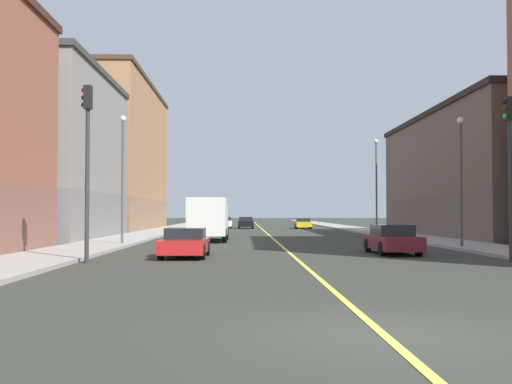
{
  "coord_description": "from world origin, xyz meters",
  "views": [
    {
      "loc": [
        -2.19,
        -9.52,
        1.9
      ],
      "look_at": [
        -0.94,
        48.13,
        3.85
      ],
      "focal_mm": 42.66,
      "sensor_mm": 36.0,
      "label": 1
    }
  ],
  "objects_px": {
    "car_red": "(185,243)",
    "car_yellow": "(303,223)",
    "car_black": "(246,223)",
    "street_lamp_right_near": "(123,166)",
    "traffic_light_right_near": "(87,149)",
    "car_white": "(224,223)",
    "building_left_mid": "(488,174)",
    "building_right_distant": "(106,157)",
    "street_lamp_left_near": "(461,167)",
    "car_teal": "(209,228)",
    "car_maroon": "(392,240)",
    "traffic_light_left_near": "(510,156)",
    "building_right_midblock": "(34,155)",
    "box_truck": "(209,218)",
    "street_lamp_left_far": "(376,177)"
  },
  "relations": [
    {
      "from": "car_red",
      "to": "car_yellow",
      "type": "distance_m",
      "value": 46.73
    },
    {
      "from": "car_black",
      "to": "street_lamp_right_near",
      "type": "bearing_deg",
      "value": -100.86
    },
    {
      "from": "traffic_light_right_near",
      "to": "car_white",
      "type": "height_order",
      "value": "traffic_light_right_near"
    },
    {
      "from": "building_left_mid",
      "to": "car_white",
      "type": "height_order",
      "value": "building_left_mid"
    },
    {
      "from": "building_right_distant",
      "to": "street_lamp_left_near",
      "type": "height_order",
      "value": "building_right_distant"
    },
    {
      "from": "car_teal",
      "to": "car_maroon",
      "type": "relative_size",
      "value": 1.02
    },
    {
      "from": "traffic_light_left_near",
      "to": "car_yellow",
      "type": "distance_m",
      "value": 48.75
    },
    {
      "from": "street_lamp_right_near",
      "to": "car_teal",
      "type": "bearing_deg",
      "value": 75.74
    },
    {
      "from": "building_right_midblock",
      "to": "car_maroon",
      "type": "height_order",
      "value": "building_right_midblock"
    },
    {
      "from": "traffic_light_left_near",
      "to": "street_lamp_right_near",
      "type": "xyz_separation_m",
      "value": [
        -17.12,
        11.79,
        0.48
      ]
    },
    {
      "from": "building_right_distant",
      "to": "box_truck",
      "type": "relative_size",
      "value": 3.66
    },
    {
      "from": "building_right_distant",
      "to": "traffic_light_left_near",
      "type": "height_order",
      "value": "building_right_distant"
    },
    {
      "from": "street_lamp_left_near",
      "to": "street_lamp_left_far",
      "type": "height_order",
      "value": "street_lamp_left_far"
    },
    {
      "from": "street_lamp_left_near",
      "to": "car_white",
      "type": "height_order",
      "value": "street_lamp_left_near"
    },
    {
      "from": "street_lamp_left_near",
      "to": "car_yellow",
      "type": "xyz_separation_m",
      "value": [
        -4.15,
        40.52,
        -3.63
      ]
    },
    {
      "from": "building_left_mid",
      "to": "box_truck",
      "type": "height_order",
      "value": "building_left_mid"
    },
    {
      "from": "street_lamp_left_near",
      "to": "car_black",
      "type": "bearing_deg",
      "value": 104.73
    },
    {
      "from": "street_lamp_right_near",
      "to": "street_lamp_left_far",
      "type": "distance_m",
      "value": 24.23
    },
    {
      "from": "building_right_distant",
      "to": "car_yellow",
      "type": "height_order",
      "value": "building_right_distant"
    },
    {
      "from": "street_lamp_right_near",
      "to": "street_lamp_left_far",
      "type": "height_order",
      "value": "street_lamp_left_far"
    },
    {
      "from": "traffic_light_left_near",
      "to": "car_maroon",
      "type": "distance_m",
      "value": 6.75
    },
    {
      "from": "car_red",
      "to": "car_maroon",
      "type": "height_order",
      "value": "car_maroon"
    },
    {
      "from": "building_left_mid",
      "to": "traffic_light_right_near",
      "type": "bearing_deg",
      "value": -136.08
    },
    {
      "from": "building_right_midblock",
      "to": "car_red",
      "type": "relative_size",
      "value": 4.18
    },
    {
      "from": "car_red",
      "to": "car_black",
      "type": "distance_m",
      "value": 46.81
    },
    {
      "from": "street_lamp_left_far",
      "to": "building_right_midblock",
      "type": "bearing_deg",
      "value": -164.3
    },
    {
      "from": "street_lamp_left_near",
      "to": "car_black",
      "type": "height_order",
      "value": "street_lamp_left_near"
    },
    {
      "from": "car_white",
      "to": "car_maroon",
      "type": "bearing_deg",
      "value": -78.99
    },
    {
      "from": "car_yellow",
      "to": "building_left_mid",
      "type": "bearing_deg",
      "value": -63.34
    },
    {
      "from": "building_left_mid",
      "to": "car_maroon",
      "type": "bearing_deg",
      "value": -122.5
    },
    {
      "from": "street_lamp_right_near",
      "to": "street_lamp_left_far",
      "type": "relative_size",
      "value": 0.92
    },
    {
      "from": "building_right_distant",
      "to": "traffic_light_left_near",
      "type": "xyz_separation_m",
      "value": [
        25.16,
        -43.23,
        -3.84
      ]
    },
    {
      "from": "street_lamp_left_far",
      "to": "car_teal",
      "type": "distance_m",
      "value": 14.72
    },
    {
      "from": "box_truck",
      "to": "street_lamp_left_near",
      "type": "bearing_deg",
      "value": -34.38
    },
    {
      "from": "car_teal",
      "to": "traffic_light_left_near",
      "type": "bearing_deg",
      "value": -64.73
    },
    {
      "from": "street_lamp_left_far",
      "to": "building_right_distant",
      "type": "bearing_deg",
      "value": 149.56
    },
    {
      "from": "car_white",
      "to": "car_maroon",
      "type": "xyz_separation_m",
      "value": [
        9.11,
        -46.85,
        -0.01
      ]
    },
    {
      "from": "building_left_mid",
      "to": "box_truck",
      "type": "relative_size",
      "value": 3.67
    },
    {
      "from": "car_red",
      "to": "car_black",
      "type": "relative_size",
      "value": 0.98
    },
    {
      "from": "car_red",
      "to": "car_black",
      "type": "xyz_separation_m",
      "value": [
        2.8,
        46.72,
        0.06
      ]
    },
    {
      "from": "traffic_light_right_near",
      "to": "car_black",
      "type": "bearing_deg",
      "value": 82.8
    },
    {
      "from": "building_right_distant",
      "to": "car_teal",
      "type": "bearing_deg",
      "value": -52.12
    },
    {
      "from": "street_lamp_left_near",
      "to": "car_teal",
      "type": "relative_size",
      "value": 1.46
    },
    {
      "from": "traffic_light_right_near",
      "to": "street_lamp_right_near",
      "type": "height_order",
      "value": "street_lamp_right_near"
    },
    {
      "from": "car_white",
      "to": "car_teal",
      "type": "relative_size",
      "value": 0.99
    },
    {
      "from": "traffic_light_left_near",
      "to": "box_truck",
      "type": "distance_m",
      "value": 21.46
    },
    {
      "from": "street_lamp_left_near",
      "to": "street_lamp_right_near",
      "type": "relative_size",
      "value": 0.92
    },
    {
      "from": "traffic_light_right_near",
      "to": "street_lamp_left_near",
      "type": "xyz_separation_m",
      "value": [
        17.15,
        8.0,
        -0.06
      ]
    },
    {
      "from": "car_teal",
      "to": "box_truck",
      "type": "relative_size",
      "value": 0.64
    },
    {
      "from": "building_right_distant",
      "to": "car_maroon",
      "type": "xyz_separation_m",
      "value": [
        21.76,
        -38.51,
        -7.27
      ]
    }
  ]
}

